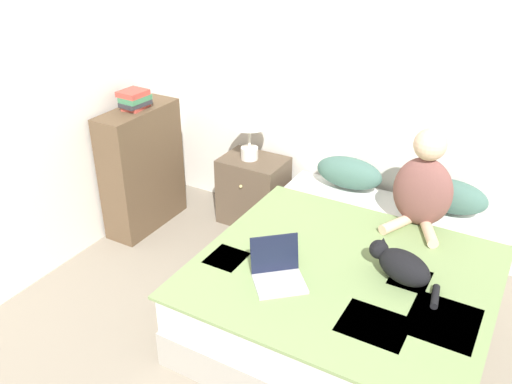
{
  "coord_description": "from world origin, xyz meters",
  "views": [
    {
      "loc": [
        0.88,
        -0.67,
        2.42
      ],
      "look_at": [
        -0.58,
        1.88,
        0.85
      ],
      "focal_mm": 38.0,
      "sensor_mm": 36.0,
      "label": 1
    }
  ],
  "objects_px": {
    "person_sitting": "(423,186)",
    "nightstand": "(253,190)",
    "pillow_far": "(450,196)",
    "bookshelf": "(142,169)",
    "table_lamp": "(249,120)",
    "cat_tabby": "(401,265)",
    "bed": "(352,287)",
    "laptop_open": "(278,273)",
    "book_stack_top": "(135,99)",
    "pillow_near": "(349,173)"
  },
  "relations": [
    {
      "from": "person_sitting",
      "to": "nightstand",
      "type": "xyz_separation_m",
      "value": [
        -1.41,
        0.21,
        -0.5
      ]
    },
    {
      "from": "pillow_far",
      "to": "bookshelf",
      "type": "bearing_deg",
      "value": -166.57
    },
    {
      "from": "table_lamp",
      "to": "bookshelf",
      "type": "bearing_deg",
      "value": -146.59
    },
    {
      "from": "person_sitting",
      "to": "bookshelf",
      "type": "relative_size",
      "value": 0.67
    },
    {
      "from": "cat_tabby",
      "to": "table_lamp",
      "type": "xyz_separation_m",
      "value": [
        -1.52,
        0.87,
        0.32
      ]
    },
    {
      "from": "bed",
      "to": "laptop_open",
      "type": "height_order",
      "value": "laptop_open"
    },
    {
      "from": "pillow_far",
      "to": "book_stack_top",
      "type": "height_order",
      "value": "book_stack_top"
    },
    {
      "from": "pillow_far",
      "to": "bed",
      "type": "bearing_deg",
      "value": -114.16
    },
    {
      "from": "cat_tabby",
      "to": "table_lamp",
      "type": "distance_m",
      "value": 1.78
    },
    {
      "from": "nightstand",
      "to": "bookshelf",
      "type": "height_order",
      "value": "bookshelf"
    },
    {
      "from": "pillow_far",
      "to": "book_stack_top",
      "type": "distance_m",
      "value": 2.42
    },
    {
      "from": "bookshelf",
      "to": "pillow_far",
      "type": "bearing_deg",
      "value": 13.43
    },
    {
      "from": "pillow_near",
      "to": "person_sitting",
      "type": "bearing_deg",
      "value": -24.39
    },
    {
      "from": "person_sitting",
      "to": "cat_tabby",
      "type": "height_order",
      "value": "person_sitting"
    },
    {
      "from": "pillow_near",
      "to": "person_sitting",
      "type": "distance_m",
      "value": 0.69
    },
    {
      "from": "bed",
      "to": "bookshelf",
      "type": "bearing_deg",
      "value": 171.81
    },
    {
      "from": "table_lamp",
      "to": "bookshelf",
      "type": "height_order",
      "value": "table_lamp"
    },
    {
      "from": "table_lamp",
      "to": "pillow_near",
      "type": "bearing_deg",
      "value": 4.77
    },
    {
      "from": "person_sitting",
      "to": "table_lamp",
      "type": "height_order",
      "value": "person_sitting"
    },
    {
      "from": "table_lamp",
      "to": "bed",
      "type": "bearing_deg",
      "value": -32.22
    },
    {
      "from": "table_lamp",
      "to": "book_stack_top",
      "type": "distance_m",
      "value": 0.9
    },
    {
      "from": "pillow_near",
      "to": "pillow_far",
      "type": "relative_size",
      "value": 1.0
    },
    {
      "from": "pillow_near",
      "to": "cat_tabby",
      "type": "bearing_deg",
      "value": -53.98
    },
    {
      "from": "nightstand",
      "to": "laptop_open",
      "type": "bearing_deg",
      "value": -54.7
    },
    {
      "from": "bookshelf",
      "to": "nightstand",
      "type": "bearing_deg",
      "value": 32.7
    },
    {
      "from": "bed",
      "to": "person_sitting",
      "type": "height_order",
      "value": "person_sitting"
    },
    {
      "from": "pillow_far",
      "to": "book_stack_top",
      "type": "xyz_separation_m",
      "value": [
        -2.31,
        -0.55,
        0.48
      ]
    },
    {
      "from": "person_sitting",
      "to": "table_lamp",
      "type": "relative_size",
      "value": 1.48
    },
    {
      "from": "cat_tabby",
      "to": "pillow_near",
      "type": "bearing_deg",
      "value": -33.1
    },
    {
      "from": "pillow_near",
      "to": "pillow_far",
      "type": "xyz_separation_m",
      "value": [
        0.75,
        0.0,
        0.0
      ]
    },
    {
      "from": "pillow_far",
      "to": "table_lamp",
      "type": "xyz_separation_m",
      "value": [
        -1.58,
        -0.07,
        0.29
      ]
    },
    {
      "from": "person_sitting",
      "to": "cat_tabby",
      "type": "bearing_deg",
      "value": -83.55
    },
    {
      "from": "bed",
      "to": "bookshelf",
      "type": "xyz_separation_m",
      "value": [
        -1.94,
        0.28,
        0.27
      ]
    },
    {
      "from": "bed",
      "to": "cat_tabby",
      "type": "bearing_deg",
      "value": -19.33
    },
    {
      "from": "nightstand",
      "to": "bookshelf",
      "type": "relative_size",
      "value": 0.56
    },
    {
      "from": "laptop_open",
      "to": "bookshelf",
      "type": "distance_m",
      "value": 1.8
    },
    {
      "from": "cat_tabby",
      "to": "laptop_open",
      "type": "distance_m",
      "value": 0.71
    },
    {
      "from": "laptop_open",
      "to": "pillow_far",
      "type": "bearing_deg",
      "value": 21.01
    },
    {
      "from": "laptop_open",
      "to": "bookshelf",
      "type": "xyz_separation_m",
      "value": [
        -1.64,
        0.75,
        -0.04
      ]
    },
    {
      "from": "bed",
      "to": "cat_tabby",
      "type": "relative_size",
      "value": 4.11
    },
    {
      "from": "cat_tabby",
      "to": "table_lamp",
      "type": "bearing_deg",
      "value": -8.94
    },
    {
      "from": "bed",
      "to": "laptop_open",
      "type": "bearing_deg",
      "value": -122.65
    },
    {
      "from": "pillow_far",
      "to": "person_sitting",
      "type": "bearing_deg",
      "value": -116.68
    },
    {
      "from": "person_sitting",
      "to": "laptop_open",
      "type": "xyz_separation_m",
      "value": [
        -0.53,
        -1.02,
        -0.24
      ]
    },
    {
      "from": "nightstand",
      "to": "cat_tabby",
      "type": "bearing_deg",
      "value": -30.59
    },
    {
      "from": "bed",
      "to": "pillow_near",
      "type": "distance_m",
      "value": 0.98
    },
    {
      "from": "bookshelf",
      "to": "cat_tabby",
      "type": "bearing_deg",
      "value": -9.78
    },
    {
      "from": "pillow_near",
      "to": "table_lamp",
      "type": "xyz_separation_m",
      "value": [
        -0.83,
        -0.07,
        0.29
      ]
    },
    {
      "from": "person_sitting",
      "to": "cat_tabby",
      "type": "distance_m",
      "value": 0.7
    },
    {
      "from": "bed",
      "to": "book_stack_top",
      "type": "height_order",
      "value": "book_stack_top"
    }
  ]
}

